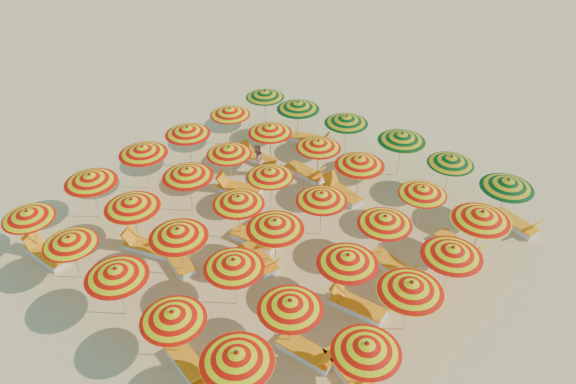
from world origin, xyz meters
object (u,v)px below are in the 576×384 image
at_px(umbrella_3, 173,316).
at_px(umbrella_31, 298,105).
at_px(umbrella_28, 423,190).
at_px(lounger_8, 356,306).
at_px(umbrella_22, 385,220).
at_px(umbrella_34, 451,160).
at_px(umbrella_14, 238,200).
at_px(umbrella_8, 178,233).
at_px(umbrella_20, 270,173).
at_px(lounger_1, 191,367).
at_px(umbrella_29, 482,216).
at_px(umbrella_2, 116,272).
at_px(lounger_16, 516,223).
at_px(umbrella_0, 27,214).
at_px(umbrella_9, 234,263).
at_px(umbrella_23, 453,251).
at_px(lounger_4, 307,352).
at_px(umbrella_27, 360,161).
at_px(beachgoer_b, 257,160).
at_px(lounger_13, 341,193).
at_px(umbrella_16, 348,259).
at_px(lounger_15, 312,139).
at_px(umbrella_11, 367,347).
at_px(lounger_0, 46,255).
at_px(lounger_7, 259,259).
at_px(lounger_2, 148,247).
at_px(umbrella_17, 411,286).
at_px(umbrella_35, 508,183).
at_px(umbrella_26, 318,144).
at_px(lounger_3, 177,259).
at_px(umbrella_18, 187,130).
at_px(umbrella_13, 187,172).
at_px(lounger_5, 349,371).
at_px(umbrella_19, 229,150).
at_px(umbrella_30, 265,94).
at_px(lounger_10, 393,266).
at_px(umbrella_32, 346,119).
at_px(lounger_6, 256,239).
at_px(umbrella_7, 132,203).
at_px(umbrella_10, 290,304).
at_px(lounger_14, 459,247).
at_px(umbrella_21, 322,196).
at_px(umbrella_12, 143,150).
at_px(lounger_11, 257,158).

bearing_deg(umbrella_3, umbrella_31, 112.99).
relative_size(umbrella_28, lounger_8, 1.17).
bearing_deg(umbrella_22, umbrella_34, 89.87).
bearing_deg(umbrella_14, umbrella_8, -94.00).
distance_m(umbrella_20, lounger_1, 7.64).
bearing_deg(umbrella_29, umbrella_2, -127.96).
xyz_separation_m(umbrella_14, lounger_16, (7.26, 6.72, -1.51)).
distance_m(umbrella_0, umbrella_9, 7.33).
xyz_separation_m(umbrella_23, lounger_4, (-1.83, -4.62, -1.59)).
height_order(umbrella_27, beachgoer_b, umbrella_27).
distance_m(lounger_13, beachgoer_b, 3.70).
distance_m(umbrella_16, lounger_15, 9.62).
bearing_deg(umbrella_29, umbrella_11, -90.54).
bearing_deg(umbrella_8, lounger_0, -149.72).
height_order(umbrella_9, umbrella_28, umbrella_9).
relative_size(lounger_4, lounger_7, 0.97).
bearing_deg(lounger_2, umbrella_27, -137.69).
bearing_deg(umbrella_17, umbrella_35, 88.86).
distance_m(umbrella_26, lounger_3, 7.07).
bearing_deg(umbrella_18, umbrella_14, -23.22).
bearing_deg(lounger_3, lounger_0, 54.44).
bearing_deg(umbrella_31, umbrella_9, -62.22).
xyz_separation_m(umbrella_13, umbrella_23, (9.23, 2.13, 0.01)).
distance_m(umbrella_31, lounger_5, 12.53).
bearing_deg(umbrella_35, umbrella_19, -153.94).
bearing_deg(umbrella_27, umbrella_19, -151.72).
xyz_separation_m(umbrella_19, umbrella_30, (-2.13, 4.51, -0.01)).
height_order(umbrella_26, lounger_16, umbrella_26).
distance_m(umbrella_22, lounger_16, 5.57).
relative_size(umbrella_13, umbrella_30, 1.00).
relative_size(umbrella_11, umbrella_34, 0.91).
distance_m(umbrella_18, beachgoer_b, 3.03).
bearing_deg(lounger_10, lounger_7, -130.98).
distance_m(umbrella_32, lounger_6, 6.96).
bearing_deg(umbrella_29, umbrella_7, -144.23).
height_order(umbrella_14, umbrella_27, umbrella_27).
xyz_separation_m(umbrella_26, lounger_8, (5.12, -4.82, -1.50)).
height_order(umbrella_19, umbrella_34, umbrella_19).
bearing_deg(umbrella_10, umbrella_28, 88.62).
xyz_separation_m(umbrella_29, lounger_14, (-0.50, 0.08, -1.65)).
xyz_separation_m(umbrella_7, umbrella_34, (6.89, 9.33, -0.13)).
height_order(umbrella_23, umbrella_35, umbrella_35).
distance_m(umbrella_11, lounger_7, 5.83).
xyz_separation_m(umbrella_10, umbrella_23, (2.43, 4.65, 0.05)).
distance_m(umbrella_11, umbrella_21, 6.36).
bearing_deg(lounger_8, lounger_6, -10.96).
xyz_separation_m(umbrella_7, lounger_2, (0.50, -0.04, -1.61)).
bearing_deg(lounger_7, umbrella_22, 58.02).
xyz_separation_m(umbrella_12, lounger_11, (2.01, 4.18, -1.60)).
bearing_deg(lounger_3, umbrella_28, -110.25).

